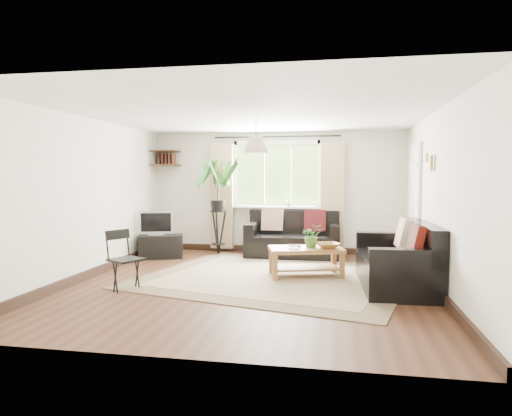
% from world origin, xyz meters
% --- Properties ---
extents(floor, '(5.50, 5.50, 0.00)m').
position_xyz_m(floor, '(0.00, 0.00, 0.00)').
color(floor, '#331C11').
rests_on(floor, ground).
extents(ceiling, '(5.50, 5.50, 0.00)m').
position_xyz_m(ceiling, '(0.00, 0.00, 2.40)').
color(ceiling, white).
rests_on(ceiling, floor).
extents(wall_back, '(5.00, 0.02, 2.40)m').
position_xyz_m(wall_back, '(0.00, 2.75, 1.20)').
color(wall_back, silver).
rests_on(wall_back, floor).
extents(wall_front, '(5.00, 0.02, 2.40)m').
position_xyz_m(wall_front, '(0.00, -2.75, 1.20)').
color(wall_front, silver).
rests_on(wall_front, floor).
extents(wall_left, '(0.02, 5.50, 2.40)m').
position_xyz_m(wall_left, '(-2.50, 0.00, 1.20)').
color(wall_left, silver).
rests_on(wall_left, floor).
extents(wall_right, '(0.02, 5.50, 2.40)m').
position_xyz_m(wall_right, '(2.50, 0.00, 1.20)').
color(wall_right, silver).
rests_on(wall_right, floor).
extents(rug, '(4.39, 4.00, 0.02)m').
position_xyz_m(rug, '(0.28, 0.40, 0.01)').
color(rug, '#C3B497').
rests_on(rug, floor).
extents(window, '(2.50, 0.16, 2.16)m').
position_xyz_m(window, '(0.00, 2.71, 1.55)').
color(window, white).
rests_on(window, wall_back).
extents(door, '(0.06, 0.96, 2.06)m').
position_xyz_m(door, '(2.47, 1.70, 1.00)').
color(door, silver).
rests_on(door, wall_right).
extents(corner_shelf, '(0.50, 0.50, 0.34)m').
position_xyz_m(corner_shelf, '(-2.25, 2.50, 1.89)').
color(corner_shelf, black).
rests_on(corner_shelf, wall_back).
extents(pendant_lamp, '(0.36, 0.36, 0.54)m').
position_xyz_m(pendant_lamp, '(0.00, 0.40, 2.05)').
color(pendant_lamp, beige).
rests_on(pendant_lamp, ceiling).
extents(wall_sconce, '(0.12, 0.12, 0.28)m').
position_xyz_m(wall_sconce, '(2.43, 0.30, 1.74)').
color(wall_sconce, beige).
rests_on(wall_sconce, wall_right).
extents(sofa_back, '(1.76, 0.90, 0.82)m').
position_xyz_m(sofa_back, '(0.37, 2.25, 0.41)').
color(sofa_back, black).
rests_on(sofa_back, floor).
extents(sofa_right, '(1.85, 0.99, 0.85)m').
position_xyz_m(sofa_right, '(1.99, 0.14, 0.42)').
color(sofa_right, black).
rests_on(sofa_right, floor).
extents(coffee_table, '(1.21, 0.85, 0.45)m').
position_xyz_m(coffee_table, '(0.73, 0.57, 0.22)').
color(coffee_table, brown).
rests_on(coffee_table, floor).
extents(table_plant, '(0.40, 0.37, 0.35)m').
position_xyz_m(table_plant, '(0.82, 0.65, 0.62)').
color(table_plant, '#3E6F2C').
rests_on(table_plant, coffee_table).
extents(bowl, '(0.44, 0.44, 0.08)m').
position_xyz_m(bowl, '(1.07, 0.56, 0.49)').
color(bowl, olive).
rests_on(bowl, coffee_table).
extents(book_a, '(0.21, 0.25, 0.02)m').
position_xyz_m(book_a, '(0.49, 0.41, 0.46)').
color(book_a, silver).
rests_on(book_a, coffee_table).
extents(book_b, '(0.20, 0.24, 0.02)m').
position_xyz_m(book_b, '(0.49, 0.63, 0.46)').
color(book_b, '#502220').
rests_on(book_b, coffee_table).
extents(tv_stand, '(0.90, 0.68, 0.43)m').
position_xyz_m(tv_stand, '(-2.04, 1.71, 0.21)').
color(tv_stand, black).
rests_on(tv_stand, floor).
extents(tv, '(0.65, 0.39, 0.47)m').
position_xyz_m(tv, '(-2.13, 1.71, 0.66)').
color(tv, '#A5A5AA').
rests_on(tv, tv_stand).
extents(palm_stand, '(0.78, 0.78, 1.87)m').
position_xyz_m(palm_stand, '(-1.08, 2.26, 0.93)').
color(palm_stand, black).
rests_on(palm_stand, floor).
extents(folding_chair, '(0.57, 0.57, 0.80)m').
position_xyz_m(folding_chair, '(-1.56, -0.69, 0.40)').
color(folding_chair, black).
rests_on(folding_chair, floor).
extents(sill_plant, '(0.14, 0.10, 0.27)m').
position_xyz_m(sill_plant, '(0.25, 2.63, 1.06)').
color(sill_plant, '#2D6023').
rests_on(sill_plant, window).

